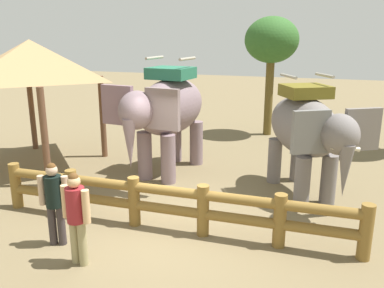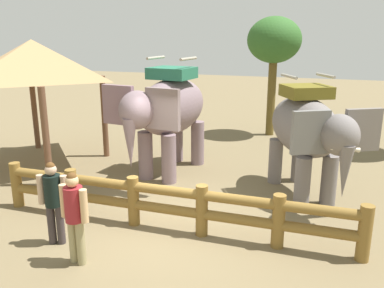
{
  "view_description": "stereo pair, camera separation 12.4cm",
  "coord_description": "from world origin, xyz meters",
  "px_view_note": "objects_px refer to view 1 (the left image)",
  "views": [
    {
      "loc": [
        2.79,
        -7.21,
        3.9
      ],
      "look_at": [
        0.0,
        1.39,
        1.4
      ],
      "focal_mm": 37.88,
      "sensor_mm": 36.0,
      "label": 1
    },
    {
      "loc": [
        2.91,
        -7.17,
        3.9
      ],
      "look_at": [
        0.0,
        1.39,
        1.4
      ],
      "focal_mm": 37.88,
      "sensor_mm": 36.0,
      "label": 2
    }
  ],
  "objects_px": {
    "elephant_center": "(307,130)",
    "tourist_woman_in_black": "(76,212)",
    "log_fence": "(168,202)",
    "elephant_near_left": "(167,110)",
    "tourist_man_in_blue": "(54,198)",
    "thatched_shelter": "(31,61)",
    "tree_far_left": "(272,42)"
  },
  "relations": [
    {
      "from": "tourist_man_in_blue",
      "to": "tree_far_left",
      "type": "distance_m",
      "value": 10.55
    },
    {
      "from": "log_fence",
      "to": "elephant_near_left",
      "type": "xyz_separation_m",
      "value": [
        -1.25,
        3.21,
        1.23
      ]
    },
    {
      "from": "log_fence",
      "to": "elephant_near_left",
      "type": "distance_m",
      "value": 3.66
    },
    {
      "from": "elephant_near_left",
      "to": "tourist_man_in_blue",
      "type": "height_order",
      "value": "elephant_near_left"
    },
    {
      "from": "elephant_center",
      "to": "tourist_woman_in_black",
      "type": "xyz_separation_m",
      "value": [
        -3.51,
        -4.35,
        -0.69
      ]
    },
    {
      "from": "log_fence",
      "to": "elephant_near_left",
      "type": "height_order",
      "value": "elephant_near_left"
    },
    {
      "from": "elephant_near_left",
      "to": "tourist_man_in_blue",
      "type": "xyz_separation_m",
      "value": [
        -0.53,
        -4.4,
        -0.89
      ]
    },
    {
      "from": "tourist_woman_in_black",
      "to": "tourist_man_in_blue",
      "type": "xyz_separation_m",
      "value": [
        -0.77,
        0.46,
        -0.03
      ]
    },
    {
      "from": "tree_far_left",
      "to": "log_fence",
      "type": "bearing_deg",
      "value": -95.34
    },
    {
      "from": "thatched_shelter",
      "to": "elephant_center",
      "type": "bearing_deg",
      "value": -0.42
    },
    {
      "from": "elephant_center",
      "to": "tourist_man_in_blue",
      "type": "height_order",
      "value": "elephant_center"
    },
    {
      "from": "log_fence",
      "to": "tourist_man_in_blue",
      "type": "relative_size",
      "value": 4.71
    },
    {
      "from": "thatched_shelter",
      "to": "tree_far_left",
      "type": "bearing_deg",
      "value": 44.5
    },
    {
      "from": "log_fence",
      "to": "elephant_center",
      "type": "relative_size",
      "value": 2.23
    },
    {
      "from": "tourist_woman_in_black",
      "to": "tourist_man_in_blue",
      "type": "height_order",
      "value": "tourist_woman_in_black"
    },
    {
      "from": "tourist_woman_in_black",
      "to": "thatched_shelter",
      "type": "xyz_separation_m",
      "value": [
        -4.22,
        4.41,
        2.15
      ]
    },
    {
      "from": "log_fence",
      "to": "thatched_shelter",
      "type": "relative_size",
      "value": 2.0
    },
    {
      "from": "log_fence",
      "to": "elephant_center",
      "type": "xyz_separation_m",
      "value": [
        2.51,
        2.71,
        1.06
      ]
    },
    {
      "from": "log_fence",
      "to": "tree_far_left",
      "type": "height_order",
      "value": "tree_far_left"
    },
    {
      "from": "elephant_near_left",
      "to": "elephant_center",
      "type": "distance_m",
      "value": 3.79
    },
    {
      "from": "log_fence",
      "to": "tourist_woman_in_black",
      "type": "relative_size",
      "value": 4.58
    },
    {
      "from": "elephant_near_left",
      "to": "tourist_man_in_blue",
      "type": "bearing_deg",
      "value": -96.9
    },
    {
      "from": "elephant_near_left",
      "to": "thatched_shelter",
      "type": "height_order",
      "value": "thatched_shelter"
    },
    {
      "from": "elephant_center",
      "to": "tourist_man_in_blue",
      "type": "relative_size",
      "value": 2.11
    },
    {
      "from": "elephant_near_left",
      "to": "tourist_man_in_blue",
      "type": "distance_m",
      "value": 4.52
    },
    {
      "from": "log_fence",
      "to": "tree_far_left",
      "type": "distance_m",
      "value": 9.21
    },
    {
      "from": "tourist_man_in_blue",
      "to": "thatched_shelter",
      "type": "distance_m",
      "value": 5.68
    },
    {
      "from": "tourist_woman_in_black",
      "to": "thatched_shelter",
      "type": "bearing_deg",
      "value": 133.73
    },
    {
      "from": "thatched_shelter",
      "to": "tourist_man_in_blue",
      "type": "bearing_deg",
      "value": -48.94
    },
    {
      "from": "elephant_near_left",
      "to": "elephant_center",
      "type": "relative_size",
      "value": 1.12
    },
    {
      "from": "log_fence",
      "to": "tourist_man_in_blue",
      "type": "distance_m",
      "value": 2.17
    },
    {
      "from": "tourist_woman_in_black",
      "to": "tourist_man_in_blue",
      "type": "relative_size",
      "value": 1.03
    }
  ]
}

